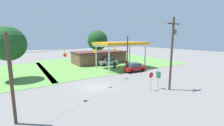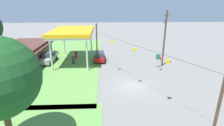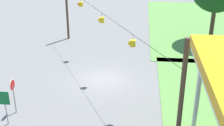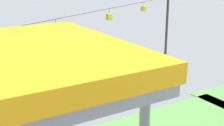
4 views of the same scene
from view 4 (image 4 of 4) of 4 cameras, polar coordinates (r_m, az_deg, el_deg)
ground_plane at (r=22.45m, az=-0.50°, el=-4.44°), size 160.00×160.00×0.00m
stop_sign_roadside at (r=24.67m, az=-17.83°, el=1.13°), size 0.80×0.08×2.50m
signal_span_gantry at (r=21.37m, az=-0.54°, el=5.34°), size 19.33×10.24×7.19m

